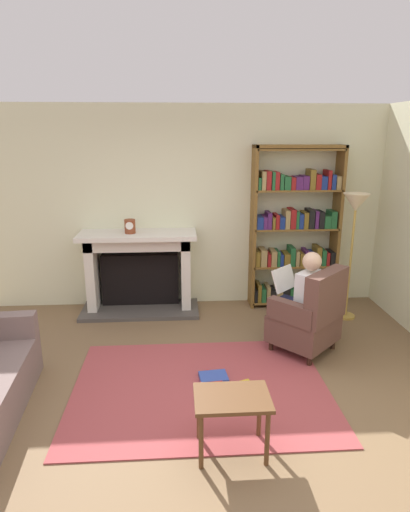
{
  "coord_description": "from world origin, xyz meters",
  "views": [
    {
      "loc": [
        -0.19,
        -3.28,
        2.33
      ],
      "look_at": [
        0.1,
        1.2,
        1.05
      ],
      "focal_mm": 30.29,
      "sensor_mm": 36.0,
      "label": 1
    }
  ],
  "objects_px": {
    "seated_reader": "(301,296)",
    "bookshelf": "(295,232)",
    "armchair_reading": "(310,316)",
    "side_table": "(232,405)",
    "fireplace": "(140,268)",
    "mantel_clock": "(130,226)",
    "floor_lamp": "(355,214)"
  },
  "relations": [
    {
      "from": "seated_reader",
      "to": "armchair_reading",
      "type": "bearing_deg",
      "value": 90.0
    },
    {
      "from": "mantel_clock",
      "to": "bookshelf",
      "type": "height_order",
      "value": "bookshelf"
    },
    {
      "from": "armchair_reading",
      "to": "seated_reader",
      "type": "height_order",
      "value": "seated_reader"
    },
    {
      "from": "mantel_clock",
      "to": "seated_reader",
      "type": "xyz_separation_m",
      "value": [
        1.94,
        -1.17,
        -0.56
      ]
    },
    {
      "from": "bookshelf",
      "to": "armchair_reading",
      "type": "relative_size",
      "value": 2.25
    },
    {
      "from": "fireplace",
      "to": "armchair_reading",
      "type": "relative_size",
      "value": 1.61
    },
    {
      "from": "mantel_clock",
      "to": "bookshelf",
      "type": "xyz_separation_m",
      "value": [
        2.2,
        0.14,
        -0.13
      ]
    },
    {
      "from": "mantel_clock",
      "to": "armchair_reading",
      "type": "height_order",
      "value": "mantel_clock"
    },
    {
      "from": "fireplace",
      "to": "armchair_reading",
      "type": "xyz_separation_m",
      "value": [
        1.93,
        -1.35,
        -0.15
      ]
    },
    {
      "from": "mantel_clock",
      "to": "side_table",
      "type": "bearing_deg",
      "value": -70.18
    },
    {
      "from": "armchair_reading",
      "to": "side_table",
      "type": "xyz_separation_m",
      "value": [
        -1.03,
        -1.49,
        -0.02
      ]
    },
    {
      "from": "mantel_clock",
      "to": "seated_reader",
      "type": "height_order",
      "value": "mantel_clock"
    },
    {
      "from": "seated_reader",
      "to": "side_table",
      "type": "relative_size",
      "value": 2.04
    },
    {
      "from": "bookshelf",
      "to": "side_table",
      "type": "bearing_deg",
      "value": -112.76
    },
    {
      "from": "seated_reader",
      "to": "mantel_clock",
      "type": "bearing_deg",
      "value": -74.16
    },
    {
      "from": "mantel_clock",
      "to": "armchair_reading",
      "type": "distance_m",
      "value": 2.49
    },
    {
      "from": "armchair_reading",
      "to": "side_table",
      "type": "bearing_deg",
      "value": 12.19
    },
    {
      "from": "bookshelf",
      "to": "armchair_reading",
      "type": "height_order",
      "value": "bookshelf"
    },
    {
      "from": "mantel_clock",
      "to": "floor_lamp",
      "type": "relative_size",
      "value": 0.11
    },
    {
      "from": "fireplace",
      "to": "mantel_clock",
      "type": "height_order",
      "value": "mantel_clock"
    },
    {
      "from": "bookshelf",
      "to": "floor_lamp",
      "type": "distance_m",
      "value": 0.84
    },
    {
      "from": "fireplace",
      "to": "side_table",
      "type": "bearing_deg",
      "value": -72.45
    },
    {
      "from": "side_table",
      "to": "bookshelf",
      "type": "bearing_deg",
      "value": 67.24
    },
    {
      "from": "bookshelf",
      "to": "side_table",
      "type": "height_order",
      "value": "bookshelf"
    },
    {
      "from": "armchair_reading",
      "to": "seated_reader",
      "type": "bearing_deg",
      "value": -90.0
    },
    {
      "from": "fireplace",
      "to": "armchair_reading",
      "type": "height_order",
      "value": "fireplace"
    },
    {
      "from": "seated_reader",
      "to": "bookshelf",
      "type": "bearing_deg",
      "value": -144.31
    },
    {
      "from": "bookshelf",
      "to": "side_table",
      "type": "distance_m",
      "value": 3.19
    },
    {
      "from": "mantel_clock",
      "to": "floor_lamp",
      "type": "distance_m",
      "value": 2.82
    },
    {
      "from": "armchair_reading",
      "to": "seated_reader",
      "type": "xyz_separation_m",
      "value": [
        -0.08,
        0.09,
        0.2
      ]
    },
    {
      "from": "fireplace",
      "to": "side_table",
      "type": "xyz_separation_m",
      "value": [
        0.9,
        -2.85,
        -0.17
      ]
    },
    {
      "from": "seated_reader",
      "to": "side_table",
      "type": "distance_m",
      "value": 1.85
    }
  ]
}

